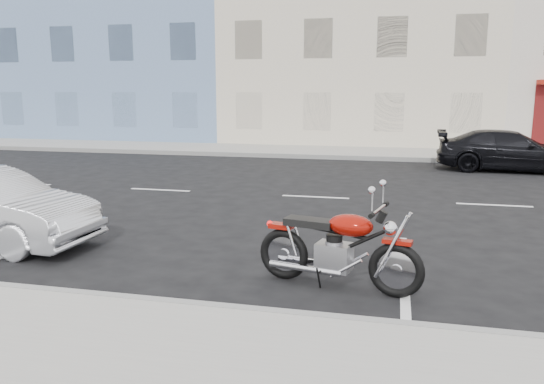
{
  "coord_description": "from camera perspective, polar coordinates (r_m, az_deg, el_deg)",
  "views": [
    {
      "loc": [
        -0.2,
        -12.3,
        2.52
      ],
      "look_at": [
        -2.22,
        -3.64,
        0.8
      ],
      "focal_mm": 35.0,
      "sensor_mm": 36.0,
      "label": 1
    }
  ],
  "objects": [
    {
      "name": "bldg_blue",
      "position": [
        32.0,
        -13.19,
        17.84
      ],
      "size": [
        12.0,
        12.0,
        13.0
      ],
      "primitive_type": "cube",
      "color": "#607CA4",
      "rests_on": "ground"
    },
    {
      "name": "curb_far",
      "position": [
        20.04,
        -0.85,
        3.97
      ],
      "size": [
        80.0,
        0.12,
        0.16
      ],
      "primitive_type": "cube",
      "color": "gray",
      "rests_on": "ground"
    },
    {
      "name": "motorcycle",
      "position": [
        6.67,
        13.51,
        -6.96
      ],
      "size": [
        2.18,
        0.85,
        1.11
      ],
      "rotation": [
        0.0,
        0.0,
        -0.22
      ],
      "color": "black",
      "rests_on": "ground"
    },
    {
      "name": "ground",
      "position": [
        12.56,
        13.76,
        -0.94
      ],
      "size": [
        120.0,
        120.0,
        0.0
      ],
      "primitive_type": "plane",
      "color": "black",
      "rests_on": "ground"
    },
    {
      "name": "bldg_cream",
      "position": [
        28.84,
        9.9,
        17.24
      ],
      "size": [
        12.0,
        12.0,
        11.5
      ],
      "primitive_type": "cube",
      "color": "beige",
      "rests_on": "ground"
    },
    {
      "name": "sidewalk_far",
      "position": [
        21.68,
        0.24,
        4.49
      ],
      "size": [
        80.0,
        3.4,
        0.15
      ],
      "primitive_type": "cube",
      "color": "gray",
      "rests_on": "ground"
    },
    {
      "name": "car_far",
      "position": [
        18.25,
        24.15,
        4.08
      ],
      "size": [
        4.47,
        2.0,
        1.27
      ],
      "primitive_type": "imported",
      "rotation": [
        0.0,
        0.0,
        1.52
      ],
      "color": "black",
      "rests_on": "ground"
    }
  ]
}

